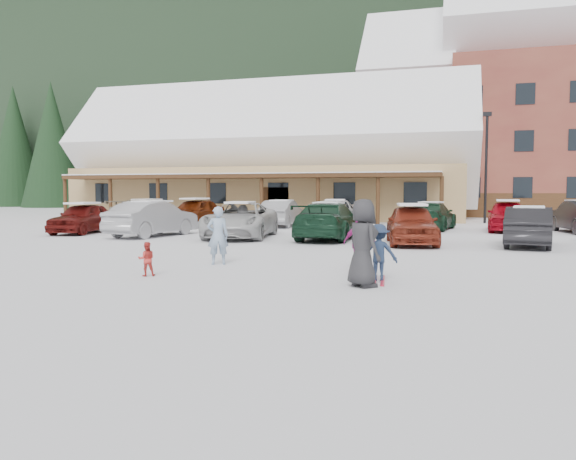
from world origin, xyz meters
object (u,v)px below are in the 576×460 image
(parked_car_0, at_px, (83,218))
(parked_car_4, at_px, (412,224))
(parked_car_7, at_px, (147,212))
(parked_car_12, at_px, (507,216))
(parked_car_5, at_px, (529,227))
(child_navy, at_px, (379,253))
(parked_car_9, at_px, (282,213))
(day_lodge, at_px, (270,164))
(adult_skier, at_px, (218,236))
(toddler_red, at_px, (147,259))
(parked_car_8, at_px, (195,212))
(parked_car_3, at_px, (329,221))
(parked_car_10, at_px, (335,213))
(parked_car_1, at_px, (153,219))
(bystander_dark, at_px, (363,243))
(child_magenta, at_px, (360,243))
(parked_car_2, at_px, (240,220))
(parked_car_11, at_px, (431,216))
(lamp_post, at_px, (486,161))

(parked_car_0, relative_size, parked_car_4, 0.96)
(parked_car_7, xyz_separation_m, parked_car_12, (19.54, 0.12, 0.02))
(parked_car_5, bearing_deg, parked_car_0, 5.11)
(child_navy, height_order, parked_car_9, parked_car_9)
(day_lodge, xyz_separation_m, parked_car_12, (15.76, -11.19, -3.18))
(adult_skier, height_order, toddler_red, adult_skier)
(parked_car_5, distance_m, parked_car_8, 17.99)
(toddler_red, xyz_separation_m, child_navy, (5.22, 0.79, 0.23))
(parked_car_3, bearing_deg, parked_car_0, -0.11)
(day_lodge, xyz_separation_m, parked_car_10, (7.11, -10.34, -3.20))
(parked_car_1, distance_m, parked_car_7, 8.60)
(parked_car_5, height_order, parked_car_12, parked_car_12)
(parked_car_1, relative_size, parked_car_8, 1.02)
(parked_car_4, bearing_deg, bystander_dark, -100.51)
(day_lodge, distance_m, parked_car_10, 12.95)
(bystander_dark, relative_size, parked_car_9, 0.41)
(bystander_dark, height_order, parked_car_10, bystander_dark)
(parked_car_3, bearing_deg, child_magenta, 107.23)
(parked_car_8, bearing_deg, child_navy, -47.97)
(parked_car_0, distance_m, parked_car_4, 15.02)
(child_navy, distance_m, parked_car_3, 10.47)
(adult_skier, relative_size, parked_car_2, 0.29)
(child_magenta, xyz_separation_m, parked_car_12, (4.75, 15.30, 0.08))
(parked_car_8, bearing_deg, parked_car_12, 6.40)
(parked_car_11, bearing_deg, parked_car_5, 123.77)
(adult_skier, xyz_separation_m, parked_car_3, (1.21, 8.40, -0.03))
(lamp_post, bearing_deg, day_lodge, 164.50)
(child_navy, relative_size, parked_car_5, 0.29)
(parked_car_0, height_order, parked_car_12, parked_car_12)
(parked_car_7, height_order, parked_car_11, parked_car_7)
(adult_skier, relative_size, parked_car_12, 0.35)
(adult_skier, relative_size, parked_car_4, 0.36)
(lamp_post, relative_size, parked_car_5, 1.57)
(toddler_red, relative_size, child_magenta, 0.58)
(lamp_post, height_order, parked_car_5, lamp_post)
(lamp_post, bearing_deg, parked_car_4, -102.64)
(parked_car_5, xyz_separation_m, parked_car_9, (-11.60, 8.13, 0.02))
(parked_car_5, xyz_separation_m, parked_car_10, (-8.68, 8.50, 0.04))
(parked_car_2, xyz_separation_m, parked_car_12, (11.07, 7.07, 0.01))
(parked_car_12, bearing_deg, child_navy, -100.82)
(parked_car_2, relative_size, parked_car_4, 1.24)
(parked_car_4, xyz_separation_m, parked_car_12, (4.00, 7.94, 0.02))
(parked_car_0, bearing_deg, parked_car_11, 17.34)
(day_lodge, height_order, parked_car_7, day_lodge)
(child_magenta, bearing_deg, adult_skier, -4.37)
(adult_skier, distance_m, parked_car_5, 11.47)
(parked_car_7, height_order, parked_car_12, parked_car_12)
(parked_car_10, bearing_deg, parked_car_0, -151.27)
(parked_car_12, bearing_deg, day_lodge, 147.48)
(parked_car_4, bearing_deg, parked_car_10, 109.21)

